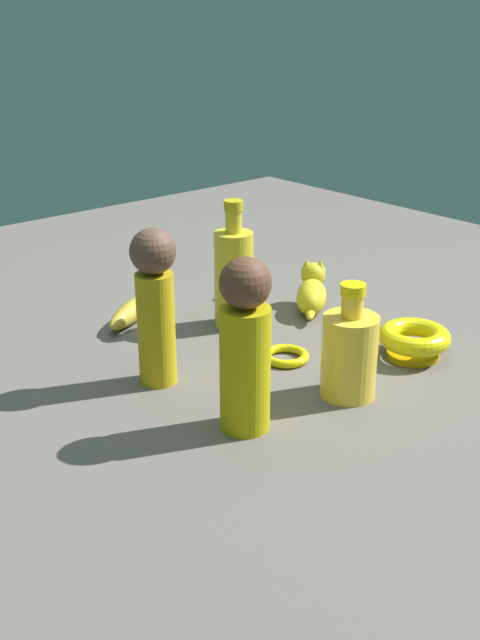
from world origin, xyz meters
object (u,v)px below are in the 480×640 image
object	(u,v)px
bottle_short	(349,353)
banana	(133,311)
bangle	(286,356)
person_figure_adult	(245,346)
bowl	(414,339)
bottle_tall	(234,276)
person_figure_child	(155,302)
cat_figurine	(312,292)
nail_polish_jar	(239,289)

from	to	relation	value
bottle_short	banana	world-z (taller)	bottle_short
bangle	banana	distance (m)	0.32
person_figure_adult	bangle	bearing A→B (deg)	121.39
person_figure_adult	bowl	world-z (taller)	person_figure_adult
bangle	bottle_short	size ratio (longest dim) A/B	0.44
bottle_tall	banana	xyz separation A→B (m)	(-0.14, -0.13, -0.07)
bottle_tall	banana	bearing A→B (deg)	-135.98
person_figure_child	bottle_tall	size ratio (longest dim) A/B	1.06
person_figure_adult	bottle_short	distance (m)	0.19
bangle	cat_figurine	distance (m)	0.23
bangle	person_figure_adult	world-z (taller)	person_figure_adult
cat_figurine	banana	distance (m)	0.34
bangle	cat_figurine	xyz separation A→B (m)	(-0.13, 0.19, 0.03)
bowl	cat_figurine	bearing A→B (deg)	174.79
person_figure_child	bangle	world-z (taller)	person_figure_child
person_figure_adult	bottle_short	bearing A→B (deg)	80.77
bangle	bottle_short	xyz separation A→B (m)	(0.15, -0.01, 0.06)
bangle	banana	size ratio (longest dim) A/B	0.46
nail_polish_jar	banana	bearing A→B (deg)	-99.83
cat_figurine	bottle_tall	world-z (taller)	bottle_tall
person_figure_child	cat_figurine	bearing A→B (deg)	97.56
person_figure_child	banana	distance (m)	0.28
cat_figurine	bottle_tall	bearing A→B (deg)	-105.72
person_figure_child	person_figure_adult	bearing A→B (deg)	2.97
person_figure_adult	cat_figurine	bearing A→B (deg)	122.50
person_figure_child	bowl	xyz separation A→B (m)	(0.20, 0.37, -0.10)
person_figure_adult	nail_polish_jar	bearing A→B (deg)	140.11
person_figure_child	person_figure_adult	world-z (taller)	same
bottle_short	bowl	size ratio (longest dim) A/B	1.49
nail_polish_jar	cat_figurine	xyz separation A→B (m)	(0.14, 0.06, 0.02)
bowl	person_figure_adult	bearing A→B (deg)	-91.98
cat_figurine	bowl	size ratio (longest dim) A/B	1.06
nail_polish_jar	cat_figurine	distance (m)	0.15
bowl	person_figure_child	bearing A→B (deg)	-118.93
person_figure_child	bowl	size ratio (longest dim) A/B	2.08
bangle	cat_figurine	bearing A→B (deg)	123.58
bottle_short	banana	bearing A→B (deg)	-169.63
bottle_short	bowl	bearing A→B (deg)	95.22
bottle_short	person_figure_child	bearing A→B (deg)	-139.54
bottle_tall	bangle	bearing A→B (deg)	-11.26
bangle	bowl	xyz separation A→B (m)	(0.13, 0.17, 0.02)
bangle	cat_figurine	world-z (taller)	cat_figurine
bottle_short	banana	distance (m)	0.46
nail_polish_jar	cat_figurine	world-z (taller)	cat_figurine
person_figure_child	bowl	bearing A→B (deg)	61.07
bottle_short	banana	xyz separation A→B (m)	(-0.45, -0.08, -0.05)
bottle_tall	person_figure_child	bearing A→B (deg)	-67.78
person_figure_child	banana	world-z (taller)	person_figure_child
nail_polish_jar	bottle_short	size ratio (longest dim) A/B	0.22
person_figure_child	cat_figurine	world-z (taller)	person_figure_child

